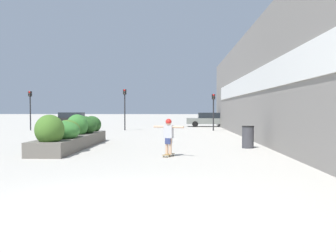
{
  "coord_description": "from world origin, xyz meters",
  "views": [
    {
      "loc": [
        1.27,
        -6.88,
        1.82
      ],
      "look_at": [
        0.63,
        12.19,
        0.99
      ],
      "focal_mm": 40.0,
      "sensor_mm": 36.0,
      "label": 1
    }
  ],
  "objects_px": {
    "skateboard": "(169,155)",
    "trash_bin": "(248,137)",
    "traffic_light_far_left": "(30,104)",
    "car_leftmost": "(209,119)",
    "traffic_light_left": "(125,103)",
    "car_center_left": "(73,120)",
    "car_center_right": "(278,120)",
    "traffic_light_right": "(213,106)",
    "skateboarder": "(169,133)"
  },
  "relations": [
    {
      "from": "skateboard",
      "to": "trash_bin",
      "type": "height_order",
      "value": "trash_bin"
    },
    {
      "from": "traffic_light_far_left",
      "to": "car_leftmost",
      "type": "bearing_deg",
      "value": 25.35
    },
    {
      "from": "skateboard",
      "to": "traffic_light_left",
      "type": "distance_m",
      "value": 19.15
    },
    {
      "from": "car_leftmost",
      "to": "traffic_light_far_left",
      "type": "xyz_separation_m",
      "value": [
        -16.34,
        -7.74,
        1.57
      ]
    },
    {
      "from": "car_center_left",
      "to": "car_leftmost",
      "type": "bearing_deg",
      "value": 102.66
    },
    {
      "from": "car_center_right",
      "to": "traffic_light_right",
      "type": "bearing_deg",
      "value": 121.18
    },
    {
      "from": "car_leftmost",
      "to": "car_center_right",
      "type": "xyz_separation_m",
      "value": [
        6.36,
        -3.78,
        0.04
      ]
    },
    {
      "from": "skateboarder",
      "to": "car_leftmost",
      "type": "height_order",
      "value": "car_leftmost"
    },
    {
      "from": "trash_bin",
      "to": "skateboarder",
      "type": "bearing_deg",
      "value": -137.56
    },
    {
      "from": "skateboard",
      "to": "car_leftmost",
      "type": "distance_m",
      "value": 26.15
    },
    {
      "from": "car_leftmost",
      "to": "car_center_left",
      "type": "bearing_deg",
      "value": 102.66
    },
    {
      "from": "car_center_left",
      "to": "skateboarder",
      "type": "bearing_deg",
      "value": 24.46
    },
    {
      "from": "traffic_light_left",
      "to": "traffic_light_far_left",
      "type": "bearing_deg",
      "value": -177.83
    },
    {
      "from": "trash_bin",
      "to": "car_center_left",
      "type": "xyz_separation_m",
      "value": [
        -14.02,
        19.44,
        0.29
      ]
    },
    {
      "from": "car_center_right",
      "to": "traffic_light_right",
      "type": "distance_m",
      "value": 7.8
    },
    {
      "from": "car_center_right",
      "to": "traffic_light_left",
      "type": "distance_m",
      "value": 14.91
    },
    {
      "from": "car_center_left",
      "to": "traffic_light_far_left",
      "type": "relative_size",
      "value": 1.2
    },
    {
      "from": "car_center_left",
      "to": "car_center_right",
      "type": "bearing_deg",
      "value": 88.13
    },
    {
      "from": "traffic_light_right",
      "to": "traffic_light_far_left",
      "type": "relative_size",
      "value": 0.92
    },
    {
      "from": "car_center_right",
      "to": "skateboarder",
      "type": "bearing_deg",
      "value": 155.91
    },
    {
      "from": "car_center_right",
      "to": "traffic_light_far_left",
      "type": "bearing_deg",
      "value": 99.9
    },
    {
      "from": "car_center_left",
      "to": "traffic_light_far_left",
      "type": "xyz_separation_m",
      "value": [
        -2.45,
        -4.62,
        1.54
      ]
    },
    {
      "from": "traffic_light_far_left",
      "to": "car_center_right",
      "type": "bearing_deg",
      "value": 9.9
    },
    {
      "from": "trash_bin",
      "to": "traffic_light_far_left",
      "type": "distance_m",
      "value": 22.23
    },
    {
      "from": "car_leftmost",
      "to": "skateboard",
      "type": "bearing_deg",
      "value": 172.25
    },
    {
      "from": "car_leftmost",
      "to": "traffic_light_left",
      "type": "distance_m",
      "value": 11.04
    },
    {
      "from": "skateboard",
      "to": "car_leftmost",
      "type": "height_order",
      "value": "car_leftmost"
    },
    {
      "from": "skateboard",
      "to": "skateboarder",
      "type": "bearing_deg",
      "value": 111.3
    },
    {
      "from": "car_center_left",
      "to": "traffic_light_left",
      "type": "height_order",
      "value": "traffic_light_left"
    },
    {
      "from": "car_center_left",
      "to": "traffic_light_left",
      "type": "bearing_deg",
      "value": 53.83
    },
    {
      "from": "trash_bin",
      "to": "traffic_light_right",
      "type": "bearing_deg",
      "value": 91.31
    },
    {
      "from": "traffic_light_left",
      "to": "traffic_light_right",
      "type": "relative_size",
      "value": 1.14
    },
    {
      "from": "trash_bin",
      "to": "car_leftmost",
      "type": "xyz_separation_m",
      "value": [
        -0.13,
        22.55,
        0.25
      ]
    },
    {
      "from": "skateboarder",
      "to": "traffic_light_right",
      "type": "height_order",
      "value": "traffic_light_right"
    },
    {
      "from": "trash_bin",
      "to": "car_center_right",
      "type": "xyz_separation_m",
      "value": [
        6.23,
        18.78,
        0.29
      ]
    },
    {
      "from": "car_leftmost",
      "to": "traffic_light_right",
      "type": "xyz_separation_m",
      "value": [
        -0.21,
        -7.76,
        1.4
      ]
    },
    {
      "from": "car_center_left",
      "to": "traffic_light_right",
      "type": "bearing_deg",
      "value": 71.27
    },
    {
      "from": "skateboarder",
      "to": "car_center_right",
      "type": "xyz_separation_m",
      "value": [
        9.89,
        22.12,
        -0.11
      ]
    },
    {
      "from": "car_center_right",
      "to": "car_leftmost",
      "type": "bearing_deg",
      "value": 59.29
    },
    {
      "from": "trash_bin",
      "to": "traffic_light_right",
      "type": "distance_m",
      "value": 14.89
    },
    {
      "from": "skateboard",
      "to": "traffic_light_right",
      "type": "relative_size",
      "value": 0.24
    },
    {
      "from": "traffic_light_left",
      "to": "trash_bin",
      "type": "bearing_deg",
      "value": -61.76
    },
    {
      "from": "skateboard",
      "to": "skateboarder",
      "type": "height_order",
      "value": "skateboarder"
    },
    {
      "from": "car_center_right",
      "to": "traffic_light_right",
      "type": "height_order",
      "value": "traffic_light_right"
    },
    {
      "from": "car_leftmost",
      "to": "traffic_light_right",
      "type": "relative_size",
      "value": 1.48
    },
    {
      "from": "car_leftmost",
      "to": "car_center_right",
      "type": "distance_m",
      "value": 7.4
    },
    {
      "from": "skateboard",
      "to": "traffic_light_far_left",
      "type": "distance_m",
      "value": 22.34
    },
    {
      "from": "skateboard",
      "to": "trash_bin",
      "type": "bearing_deg",
      "value": 67.31
    },
    {
      "from": "car_leftmost",
      "to": "traffic_light_far_left",
      "type": "relative_size",
      "value": 1.36
    },
    {
      "from": "car_center_right",
      "to": "trash_bin",
      "type": "bearing_deg",
      "value": 161.63
    }
  ]
}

